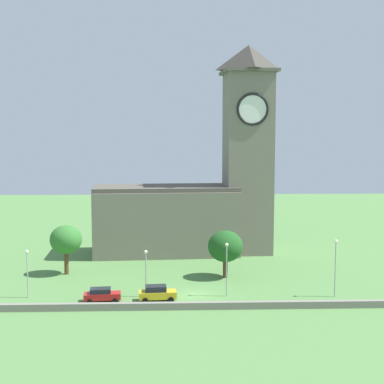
# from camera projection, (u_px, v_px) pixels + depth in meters

# --- Properties ---
(ground_plane) EXTENTS (200.00, 200.00, 0.00)m
(ground_plane) POSITION_uv_depth(u_px,v_px,m) (191.00, 266.00, 85.86)
(ground_plane) COLOR #517F42
(church) EXTENTS (30.91, 11.43, 35.05)m
(church) POSITION_uv_depth(u_px,v_px,m) (201.00, 189.00, 94.60)
(church) COLOR slate
(church) RESTS_ON ground
(quay_barrier) EXTENTS (46.39, 0.70, 0.86)m
(quay_barrier) POSITION_uv_depth(u_px,v_px,m) (197.00, 306.00, 65.00)
(quay_barrier) COLOR gray
(quay_barrier) RESTS_ON ground
(car_red) EXTENTS (4.61, 2.37, 1.66)m
(car_red) POSITION_uv_depth(u_px,v_px,m) (102.00, 295.00, 68.00)
(car_red) COLOR red
(car_red) RESTS_ON ground
(car_yellow) EXTENTS (4.69, 2.41, 1.89)m
(car_yellow) POSITION_uv_depth(u_px,v_px,m) (157.00, 293.00, 68.26)
(car_yellow) COLOR gold
(car_yellow) RESTS_ON ground
(streetlamp_west_end) EXTENTS (0.44, 0.44, 6.06)m
(streetlamp_west_end) POSITION_uv_depth(u_px,v_px,m) (27.00, 265.00, 69.17)
(streetlamp_west_end) COLOR #9EA0A5
(streetlamp_west_end) RESTS_ON ground
(streetlamp_west_mid) EXTENTS (0.44, 0.44, 5.95)m
(streetlamp_west_mid) POSITION_uv_depth(u_px,v_px,m) (146.00, 265.00, 69.60)
(streetlamp_west_mid) COLOR #9EA0A5
(streetlamp_west_mid) RESTS_ON ground
(streetlamp_central) EXTENTS (0.44, 0.44, 6.81)m
(streetlamp_central) POSITION_uv_depth(u_px,v_px,m) (227.00, 261.00, 69.79)
(streetlamp_central) COLOR #9EA0A5
(streetlamp_central) RESTS_ON ground
(streetlamp_east_mid) EXTENTS (0.44, 0.44, 7.30)m
(streetlamp_east_mid) POSITION_uv_depth(u_px,v_px,m) (336.00, 259.00, 69.49)
(streetlamp_east_mid) COLOR #9EA0A5
(streetlamp_east_mid) RESTS_ON ground
(tree_riverside_west) EXTENTS (4.62, 4.62, 7.20)m
(tree_riverside_west) POSITION_uv_depth(u_px,v_px,m) (66.00, 240.00, 80.63)
(tree_riverside_west) COLOR brown
(tree_riverside_west) RESTS_ON ground
(tree_by_tower) EXTENTS (4.96, 4.96, 6.76)m
(tree_by_tower) POSITION_uv_depth(u_px,v_px,m) (225.00, 246.00, 78.83)
(tree_by_tower) COLOR brown
(tree_by_tower) RESTS_ON ground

